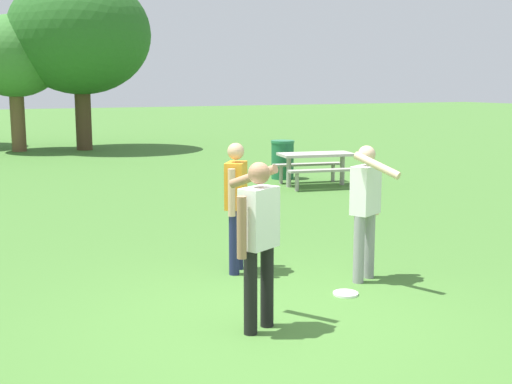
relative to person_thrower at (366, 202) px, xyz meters
The scene contains 9 objects.
ground_plane 2.14m from the person_thrower, 153.66° to the right, with size 120.00×120.00×0.00m, color #447530.
person_thrower is the anchor object (origin of this frame).
person_catcher 2.08m from the person_thrower, 154.97° to the right, with size 0.56×0.82×1.64m.
person_bystander 1.61m from the person_thrower, 140.19° to the left, with size 0.40×0.51×1.64m.
frisbee 1.14m from the person_thrower, 144.80° to the right, with size 0.29×0.29×0.03m, color white.
picnic_table_near 7.49m from the person_thrower, 63.01° to the left, with size 1.94×1.72×0.77m.
trash_can_further_along 8.72m from the person_thrower, 67.89° to the left, with size 0.59×0.59×0.96m.
tree_slender_mid 18.39m from the person_thrower, 95.59° to the left, with size 3.31×3.31×4.71m.
tree_back_left 17.94m from the person_thrower, 88.72° to the left, with size 4.95×4.95×6.18m.
Camera 1 is at (-2.90, -5.50, 2.36)m, focal length 46.33 mm.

